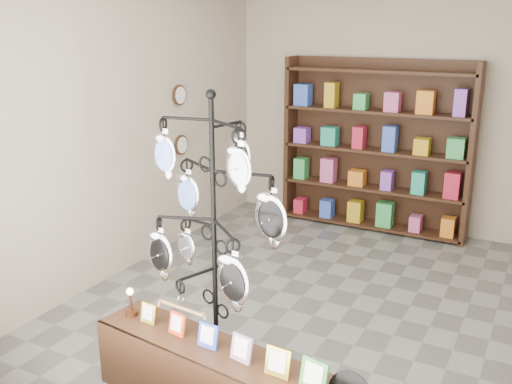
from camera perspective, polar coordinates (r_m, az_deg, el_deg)
ground at (r=5.79m, az=4.63°, el=-10.36°), size 5.00×5.00×0.00m
room_envelope at (r=5.23m, az=5.10°, el=8.06°), size 5.00×5.00×5.00m
display_tree at (r=4.07m, az=-4.26°, el=-2.82°), size 1.13×1.07×2.19m
back_shelving at (r=7.51m, az=11.82°, el=3.98°), size 2.42×0.36×2.20m
wall_clocks at (r=6.93m, az=-7.58°, el=7.12°), size 0.03×0.24×0.84m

